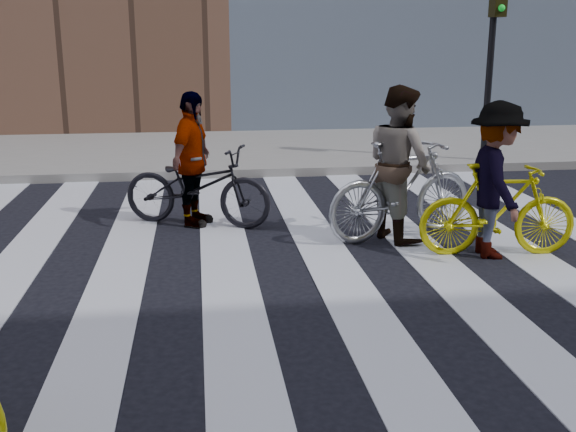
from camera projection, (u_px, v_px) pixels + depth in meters
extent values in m
plane|color=black|center=(284.00, 278.00, 6.73)|extent=(100.00, 100.00, 0.00)
cube|color=gray|center=(238.00, 151.00, 13.90)|extent=(100.00, 5.00, 0.15)
cube|color=silver|center=(116.00, 285.00, 6.52)|extent=(0.55, 10.00, 0.01)
cube|color=silver|center=(229.00, 280.00, 6.66)|extent=(0.55, 10.00, 0.01)
cube|color=silver|center=(338.00, 275.00, 6.80)|extent=(0.55, 10.00, 0.01)
cube|color=silver|center=(443.00, 270.00, 6.95)|extent=(0.55, 10.00, 0.01)
cube|color=silver|center=(543.00, 265.00, 7.09)|extent=(0.55, 10.00, 0.01)
cylinder|color=black|center=(489.00, 80.00, 12.07)|extent=(0.12, 0.12, 3.20)
sphere|color=#0CCC26|center=(502.00, 8.00, 11.47)|extent=(0.12, 0.12, 0.12)
imported|color=#A0A3AA|center=(402.00, 189.00, 7.94)|extent=(2.05, 1.14, 1.19)
imported|color=#D8D10C|center=(498.00, 210.00, 7.31)|extent=(1.76, 0.66, 1.03)
imported|color=black|center=(197.00, 186.00, 8.51)|extent=(2.06, 1.36, 1.02)
imported|color=slate|center=(399.00, 163.00, 7.85)|extent=(0.93, 1.05, 1.81)
imported|color=slate|center=(496.00, 180.00, 7.22)|extent=(0.74, 1.15, 1.69)
imported|color=slate|center=(192.00, 160.00, 8.42)|extent=(0.76, 1.08, 1.70)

